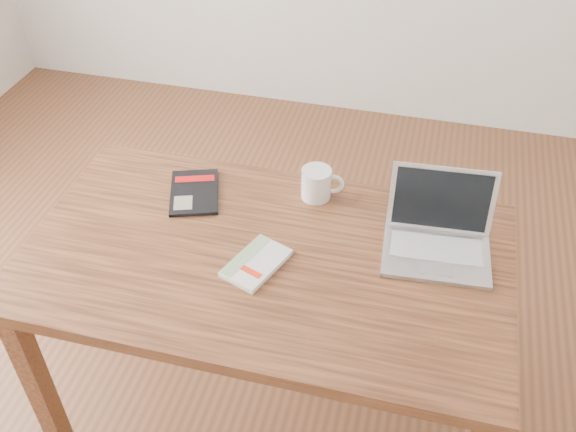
% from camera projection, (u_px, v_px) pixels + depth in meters
% --- Properties ---
extents(room, '(4.04, 4.04, 2.70)m').
position_uv_depth(room, '(165.00, 29.00, 1.49)').
color(room, '#57321D').
rests_on(room, ground).
extents(desk, '(1.36, 0.78, 0.75)m').
position_uv_depth(desk, '(266.00, 276.00, 1.85)').
color(desk, '#532E19').
rests_on(desk, ground).
extents(white_guidebook, '(0.18, 0.22, 0.02)m').
position_uv_depth(white_guidebook, '(256.00, 263.00, 1.75)').
color(white_guidebook, beige).
rests_on(white_guidebook, desk).
extents(black_guidebook, '(0.21, 0.25, 0.01)m').
position_uv_depth(black_guidebook, '(194.00, 192.00, 1.99)').
color(black_guidebook, black).
rests_on(black_guidebook, desk).
extents(laptop, '(0.31, 0.28, 0.20)m').
position_uv_depth(laptop, '(438.00, 235.00, 1.78)').
color(laptop, silver).
rests_on(laptop, desk).
extents(coffee_mug, '(0.13, 0.09, 0.10)m').
position_uv_depth(coffee_mug, '(317.00, 183.00, 1.95)').
color(coffee_mug, white).
rests_on(coffee_mug, desk).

